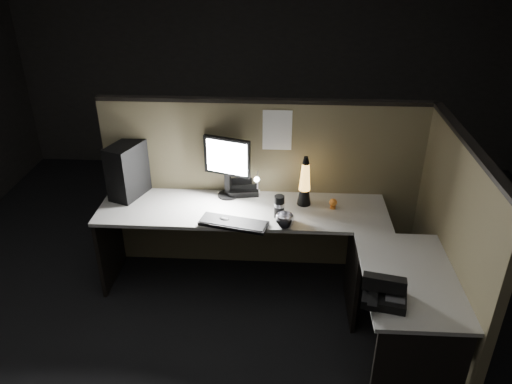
# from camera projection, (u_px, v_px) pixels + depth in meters

# --- Properties ---
(floor) EXTENTS (6.00, 6.00, 0.00)m
(floor) POSITION_uv_depth(u_px,v_px,m) (257.00, 332.00, 3.78)
(floor) COLOR black
(floor) RESTS_ON ground
(room_shell) EXTENTS (6.00, 6.00, 6.00)m
(room_shell) POSITION_uv_depth(u_px,v_px,m) (257.00, 132.00, 3.02)
(room_shell) COLOR silver
(room_shell) RESTS_ON ground
(partition_back) EXTENTS (2.66, 0.06, 1.50)m
(partition_back) POSITION_uv_depth(u_px,v_px,m) (263.00, 187.00, 4.25)
(partition_back) COLOR brown
(partition_back) RESTS_ON ground
(partition_right) EXTENTS (0.06, 1.66, 1.50)m
(partition_right) POSITION_uv_depth(u_px,v_px,m) (450.00, 248.00, 3.45)
(partition_right) COLOR brown
(partition_right) RESTS_ON ground
(desk) EXTENTS (2.60, 1.60, 0.73)m
(desk) POSITION_uv_depth(u_px,v_px,m) (283.00, 250.00, 3.72)
(desk) COLOR #B3B0A9
(desk) RESTS_ON ground
(pc_tower) EXTENTS (0.33, 0.47, 0.45)m
(pc_tower) POSITION_uv_depth(u_px,v_px,m) (131.00, 168.00, 4.10)
(pc_tower) COLOR black
(pc_tower) RESTS_ON desk
(monitor) EXTENTS (0.39, 0.18, 0.51)m
(monitor) POSITION_uv_depth(u_px,v_px,m) (227.00, 161.00, 4.02)
(monitor) COLOR black
(monitor) RESTS_ON desk
(keyboard) EXTENTS (0.54, 0.28, 0.03)m
(keyboard) POSITION_uv_depth(u_px,v_px,m) (234.00, 223.00, 3.75)
(keyboard) COLOR black
(keyboard) RESTS_ON desk
(mouse) EXTENTS (0.12, 0.11, 0.04)m
(mouse) POSITION_uv_depth(u_px,v_px,m) (224.00, 220.00, 3.78)
(mouse) COLOR black
(mouse) RESTS_ON desk
(clip_lamp) EXTENTS (0.04, 0.17, 0.22)m
(clip_lamp) POSITION_uv_depth(u_px,v_px,m) (257.00, 183.00, 4.07)
(clip_lamp) COLOR silver
(clip_lamp) RESTS_ON desk
(organizer) EXTENTS (0.27, 0.25, 0.18)m
(organizer) POSITION_uv_depth(u_px,v_px,m) (243.00, 187.00, 4.21)
(organizer) COLOR black
(organizer) RESTS_ON desk
(lava_lamp) EXTENTS (0.11, 0.11, 0.42)m
(lava_lamp) POSITION_uv_depth(u_px,v_px,m) (305.00, 185.00, 3.96)
(lava_lamp) COLOR black
(lava_lamp) RESTS_ON desk
(travel_mug) EXTENTS (0.08, 0.08, 0.18)m
(travel_mug) POSITION_uv_depth(u_px,v_px,m) (279.00, 207.00, 3.81)
(travel_mug) COLOR black
(travel_mug) RESTS_ON desk
(steel_mug) EXTENTS (0.17, 0.17, 0.11)m
(steel_mug) POSITION_uv_depth(u_px,v_px,m) (285.00, 221.00, 3.70)
(steel_mug) COLOR silver
(steel_mug) RESTS_ON desk
(figurine) EXTENTS (0.06, 0.06, 0.06)m
(figurine) POSITION_uv_depth(u_px,v_px,m) (333.00, 202.00, 3.95)
(figurine) COLOR orange
(figurine) RESTS_ON desk
(pinned_paper) EXTENTS (0.23, 0.00, 0.33)m
(pinned_paper) POSITION_uv_depth(u_px,v_px,m) (277.00, 130.00, 3.96)
(pinned_paper) COLOR white
(pinned_paper) RESTS_ON partition_back
(desk_phone) EXTENTS (0.30, 0.30, 0.16)m
(desk_phone) POSITION_uv_depth(u_px,v_px,m) (384.00, 291.00, 2.99)
(desk_phone) COLOR black
(desk_phone) RESTS_ON desk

